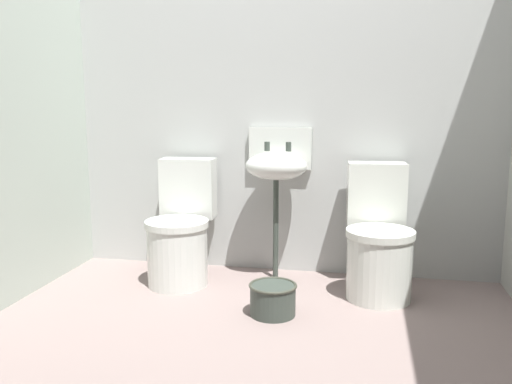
# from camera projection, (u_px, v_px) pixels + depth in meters

# --- Properties ---
(ground_plane) EXTENTS (3.26, 2.80, 0.08)m
(ground_plane) POSITION_uv_depth(u_px,v_px,m) (244.00, 353.00, 2.60)
(ground_plane) COLOR gray
(wall_back) EXTENTS (3.26, 0.10, 2.31)m
(wall_back) POSITION_uv_depth(u_px,v_px,m) (284.00, 101.00, 3.60)
(wall_back) COLOR #AFB2AF
(wall_back) RESTS_ON ground
(toilet_left) EXTENTS (0.43, 0.61, 0.78)m
(toilet_left) POSITION_uv_depth(u_px,v_px,m) (181.00, 232.00, 3.48)
(toilet_left) COLOR silver
(toilet_left) RESTS_ON ground
(toilet_right) EXTENTS (0.43, 0.62, 0.78)m
(toilet_right) POSITION_uv_depth(u_px,v_px,m) (378.00, 242.00, 3.23)
(toilet_right) COLOR silver
(toilet_right) RESTS_ON ground
(sink) EXTENTS (0.42, 0.35, 0.99)m
(sink) POSITION_uv_depth(u_px,v_px,m) (277.00, 165.00, 3.47)
(sink) COLOR #374039
(sink) RESTS_ON ground
(bucket) EXTENTS (0.27, 0.27, 0.18)m
(bucket) POSITION_uv_depth(u_px,v_px,m) (273.00, 299.00, 2.95)
(bucket) COLOR #374039
(bucket) RESTS_ON ground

